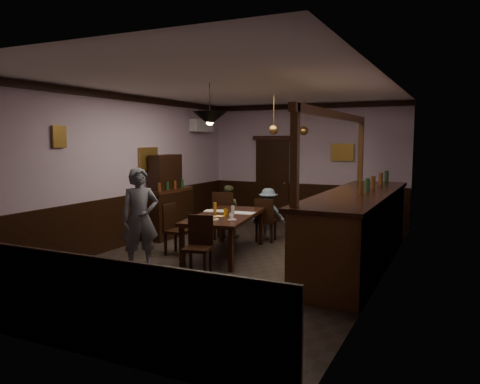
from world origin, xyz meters
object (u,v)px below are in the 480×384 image
Objects in this scene: chair_far_right at (265,218)px; pendant_iron at (210,119)px; chair_side at (174,227)px; person_seated_right at (268,214)px; chair_far_left at (224,213)px; sideboard at (168,204)px; person_seated_left at (227,211)px; dining_table at (225,218)px; chair_near at (199,243)px; soda_can at (225,212)px; coffee_cup at (231,217)px; person_standing at (140,219)px; pendant_brass_mid at (274,130)px; bar_counter at (358,227)px; pendant_brass_far at (304,131)px.

pendant_iron reaches higher than chair_far_right.
person_seated_right is (1.07, 1.94, 0.03)m from chair_side.
chair_far_left reaches higher than chair_far_right.
sideboard is at bearing 139.51° from pendant_iron.
person_seated_left reaches higher than chair_side.
chair_far_left is 0.91× the size of person_seated_left.
person_seated_left reaches higher than chair_far_right.
chair_far_left is 1.52× the size of pendant_iron.
chair_near reaches higher than dining_table.
coffee_cup is at bearing -51.31° from soda_can.
pendant_iron reaches higher than person_standing.
chair_far_right is 1.82m from coffee_cup.
sideboard is 2.20× the size of pendant_brass_mid.
bar_counter is at bearing 13.29° from coffee_cup.
pendant_iron reaches higher than person_seated_left.
person_standing is (-0.18, -2.58, 0.27)m from chair_far_left.
chair_far_right is at bearing 154.95° from bar_counter.
pendant_brass_mid is at bearing 8.96° from sideboard.
chair_side is 1.00m from soda_can.
pendant_iron reaches higher than bar_counter.
bar_counter is (2.27, 0.43, -0.16)m from soda_can.
pendant_brass_mid is (1.11, -0.15, 1.74)m from person_seated_left.
pendant_iron is 3.46m from pendant_brass_far.
bar_counter is (3.14, 1.77, -0.18)m from person_standing.
coffee_cup is (0.16, -2.06, 0.25)m from person_seated_right.
chair_far_right is 0.55× the size of person_standing.
dining_table is 2.88× the size of pendant_brass_mid.
pendant_brass_mid is (1.24, 2.71, 1.47)m from person_standing.
pendant_brass_far is at bearing 126.66° from bar_counter.
chair_near is 3.09m from sideboard.
pendant_brass_mid reaches higher than coffee_cup.
pendant_brass_far is at bearing 77.91° from soda_can.
chair_near is at bearing -108.80° from coffee_cup.
bar_counter is (3.01, -1.09, 0.08)m from person_seated_left.
pendant_brass_far reaches higher than chair_side.
pendant_brass_mid reaches higher than person_standing.
pendant_iron is 0.83× the size of pendant_brass_far.
soda_can reaches higher than dining_table.
dining_table is 1.64m from person_standing.
chair_far_left is 1.26× the size of pendant_brass_mid.
chair_far_left is at bearing 118.73° from dining_table.
soda_can is 3.14m from pendant_brass_far.
pendant_brass_far is (0.40, 3.94, 1.79)m from chair_near.
pendant_brass_far is (2.51, 1.69, 1.58)m from sideboard.
person_seated_right is 1.62× the size of pendant_iron.
sideboard is at bearing 152.49° from soda_can.
pendant_iron and pendant_brass_mid have the same top height.
person_seated_right is 2.46m from bar_counter.
chair_near is 0.91m from coffee_cup.
coffee_cup is 2.13m from bar_counter.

